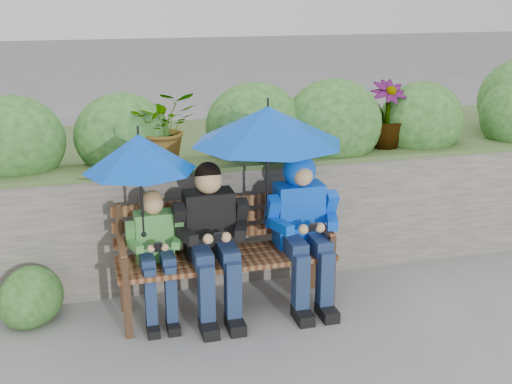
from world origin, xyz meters
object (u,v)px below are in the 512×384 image
object	(u,v)px
boy_left	(156,249)
boy_middle	(212,235)
boy_right	(303,219)
umbrella_right	(268,125)
park_bench	(224,247)
umbrella_left	(139,153)

from	to	relation	value
boy_left	boy_middle	bearing A→B (deg)	-2.58
boy_right	umbrella_right	xyz separation A→B (m)	(-0.27, 0.05, 0.74)
boy_middle	boy_left	bearing A→B (deg)	177.42
park_bench	boy_left	bearing A→B (deg)	-172.99
umbrella_left	umbrella_right	xyz separation A→B (m)	(0.95, 0.03, 0.14)
boy_left	umbrella_left	bearing A→B (deg)	170.21
boy_right	umbrella_left	world-z (taller)	umbrella_left
boy_left	boy_middle	xyz separation A→B (m)	(0.42, -0.02, 0.08)
park_bench	boy_middle	xyz separation A→B (m)	(-0.11, -0.08, 0.15)
boy_left	umbrella_right	xyz separation A→B (m)	(0.87, 0.05, 0.87)
boy_middle	umbrella_left	xyz separation A→B (m)	(-0.50, 0.03, 0.65)
umbrella_right	boy_middle	bearing A→B (deg)	-171.70
boy_left	boy_middle	size ratio (longest dim) A/B	0.84
boy_left	umbrella_left	world-z (taller)	umbrella_left
boy_left	boy_right	xyz separation A→B (m)	(1.14, -0.01, 0.13)
park_bench	boy_right	xyz separation A→B (m)	(0.61, -0.07, 0.20)
boy_left	park_bench	bearing A→B (deg)	7.01
park_bench	boy_left	distance (m)	0.54
umbrella_right	park_bench	bearing A→B (deg)	176.91
park_bench	boy_middle	bearing A→B (deg)	-143.19
park_bench	boy_middle	size ratio (longest dim) A/B	1.40
park_bench	boy_right	distance (m)	0.64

